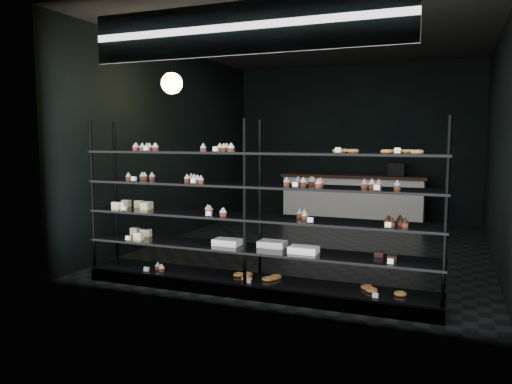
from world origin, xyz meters
TOP-DOWN VIEW (x-y plane):
  - room at (0.00, 0.00)m, footprint 5.01×6.01m
  - display_shelf at (-0.09, -2.45)m, footprint 4.00×0.50m
  - signage at (0.00, -2.93)m, footprint 3.30×0.05m
  - pendant_lamp at (-1.67, -1.43)m, footprint 0.29×0.29m
  - service_counter at (0.10, 2.50)m, footprint 2.84×0.65m

SIDE VIEW (x-z plane):
  - service_counter at x=0.10m, z-range -0.11..1.12m
  - display_shelf at x=-0.09m, z-range -0.33..1.58m
  - room at x=0.00m, z-range 0.00..3.20m
  - pendant_lamp at x=-1.67m, z-range 2.01..2.89m
  - signage at x=0.00m, z-range 2.50..3.00m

